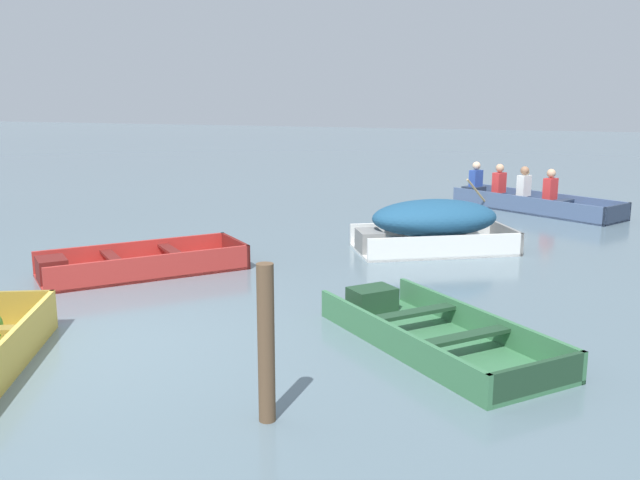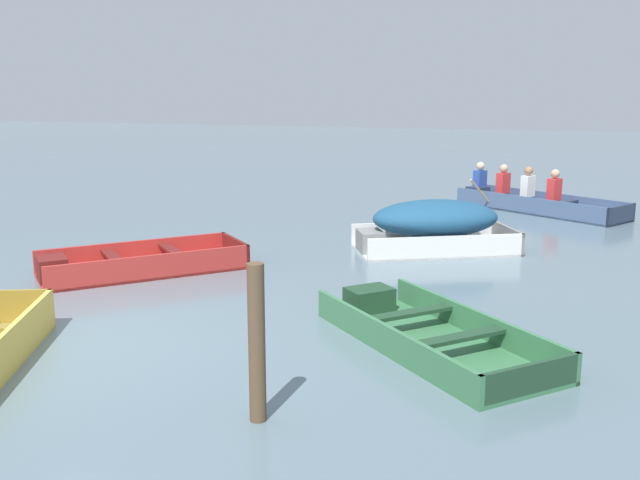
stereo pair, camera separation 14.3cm
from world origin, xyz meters
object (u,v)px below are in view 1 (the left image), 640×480
object	(u,v)px
skiff_green_near_moored	(429,332)
mooring_post	(266,344)
skiff_red_mid_moored	(134,265)
rowboat_slate_blue_with_crew	(525,199)
skiff_white_far_moored	(433,223)

from	to	relation	value
skiff_green_near_moored	mooring_post	distance (m)	2.37
skiff_red_mid_moored	rowboat_slate_blue_with_crew	size ratio (longest dim) A/B	0.77
skiff_green_near_moored	skiff_red_mid_moored	xyz separation A→B (m)	(-4.34, 1.45, 0.02)
skiff_red_mid_moored	mooring_post	size ratio (longest dim) A/B	2.18
skiff_white_far_moored	skiff_green_near_moored	bearing A→B (deg)	-81.29
skiff_red_mid_moored	mooring_post	distance (m)	4.98
skiff_white_far_moored	rowboat_slate_blue_with_crew	world-z (taller)	rowboat_slate_blue_with_crew
skiff_white_far_moored	mooring_post	world-z (taller)	mooring_post
rowboat_slate_blue_with_crew	mooring_post	bearing A→B (deg)	-97.99
skiff_green_near_moored	mooring_post	size ratio (longest dim) A/B	2.21
rowboat_slate_blue_with_crew	mooring_post	distance (m)	10.87
rowboat_slate_blue_with_crew	mooring_post	size ratio (longest dim) A/B	2.84
skiff_red_mid_moored	mooring_post	bearing A→B (deg)	-46.15
skiff_green_near_moored	skiff_red_mid_moored	size ratio (longest dim) A/B	1.01
rowboat_slate_blue_with_crew	mooring_post	xyz separation A→B (m)	(-1.51, -10.76, 0.39)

